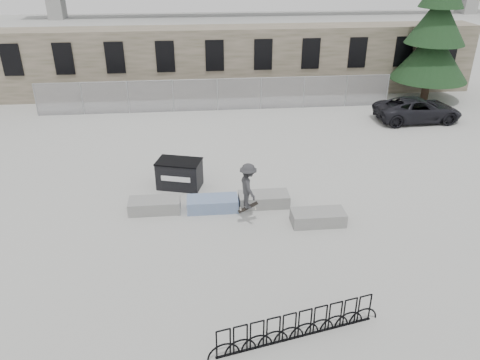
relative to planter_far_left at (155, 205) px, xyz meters
name	(u,v)px	position (x,y,z in m)	size (l,w,h in m)	color
ground	(236,210)	(3.17, -0.24, -0.28)	(120.00, 120.00, 0.00)	#B1B1AC
stone_wall	(214,61)	(3.17, 16.00, 1.98)	(36.00, 2.58, 4.50)	#655D4A
chainlink_fence	(217,94)	(3.17, 12.26, 0.76)	(22.06, 0.06, 2.02)	gray
planter_far_left	(155,205)	(0.00, 0.00, 0.00)	(2.00, 0.90, 0.51)	gray
planter_center_left	(212,203)	(2.27, -0.10, 0.00)	(2.00, 0.90, 0.51)	#385EA8
planter_center_right	(264,199)	(4.34, 0.04, 0.00)	(2.00, 0.90, 0.51)	gray
planter_offset	(318,217)	(6.17, -1.53, 0.00)	(2.00, 0.90, 0.51)	gray
dumpster	(180,174)	(0.96, 2.00, 0.34)	(2.10, 1.60, 1.22)	black
bike_rack	(297,326)	(4.18, -7.11, 0.16)	(4.83, 1.13, 0.90)	black
spruce_tree	(437,27)	(17.19, 13.15, 4.42)	(4.91, 4.91, 11.50)	#38281E
suv	(418,109)	(14.82, 9.10, 0.42)	(2.32, 5.04, 1.40)	black
skateboarder	(248,186)	(3.55, -1.19, 1.27)	(0.86, 1.23, 1.94)	#2E2E31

